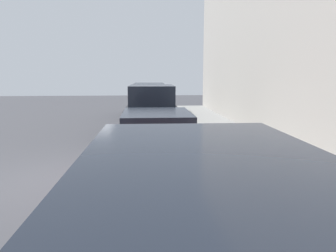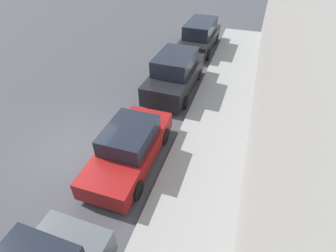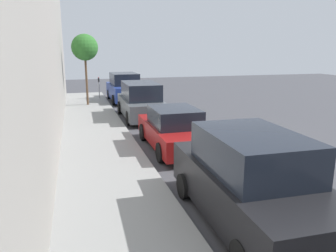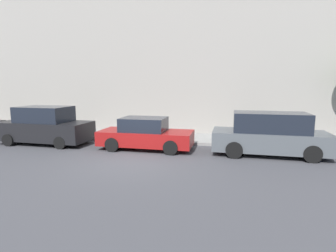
# 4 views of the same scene
# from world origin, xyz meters

# --- Properties ---
(ground_plane) EXTENTS (60.00, 60.00, 0.00)m
(ground_plane) POSITION_xyz_m (0.00, 0.00, 0.00)
(ground_plane) COLOR #424247
(sidewalk) EXTENTS (2.77, 32.00, 0.15)m
(sidewalk) POSITION_xyz_m (4.89, 0.00, 0.07)
(sidewalk) COLOR gray
(sidewalk) RESTS_ON ground_plane
(parked_sedan_third) EXTENTS (1.92, 4.51, 1.54)m
(parked_sedan_third) POSITION_xyz_m (2.23, 0.11, 0.72)
(parked_sedan_third) COLOR maroon
(parked_sedan_third) RESTS_ON ground_plane
(parked_suv_fourth) EXTENTS (2.08, 4.85, 1.98)m
(parked_suv_fourth) POSITION_xyz_m (2.27, 5.66, 0.93)
(parked_suv_fourth) COLOR black
(parked_suv_fourth) RESTS_ON ground_plane
(parked_minivan_fifth) EXTENTS (2.04, 4.95, 1.90)m
(parked_minivan_fifth) POSITION_xyz_m (2.29, 11.44, 0.92)
(parked_minivan_fifth) COLOR black
(parked_minivan_fifth) RESTS_ON ground_plane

